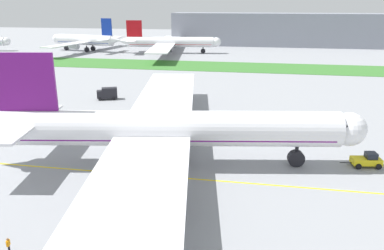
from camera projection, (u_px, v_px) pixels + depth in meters
name	position (u px, v px, depth m)	size (l,w,h in m)	color
ground_plane	(165.00, 176.00, 56.12)	(600.00, 600.00, 0.00)	gray
apron_taxi_line	(165.00, 177.00, 55.91)	(280.00, 0.36, 0.01)	yellow
grass_median_strip	(227.00, 67.00, 149.68)	(320.00, 24.00, 0.10)	#38722D
airliner_foreground	(164.00, 129.00, 58.07)	(59.77, 97.26, 17.34)	white
pushback_tug	(367.00, 160.00, 59.07)	(6.25, 3.08, 2.29)	yellow
ground_crew_wingwalker_port	(8.00, 244.00, 38.64)	(0.37, 0.59, 1.74)	black
service_truck_baggage_loader	(107.00, 93.00, 99.45)	(5.51, 3.84, 3.07)	black
parked_airliner_far_centre	(86.00, 40.00, 194.25)	(40.02, 61.72, 16.44)	white
parked_airliner_far_right	(169.00, 42.00, 187.34)	(50.13, 80.64, 15.61)	white
terminal_building	(292.00, 30.00, 217.11)	(135.90, 20.00, 18.00)	gray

